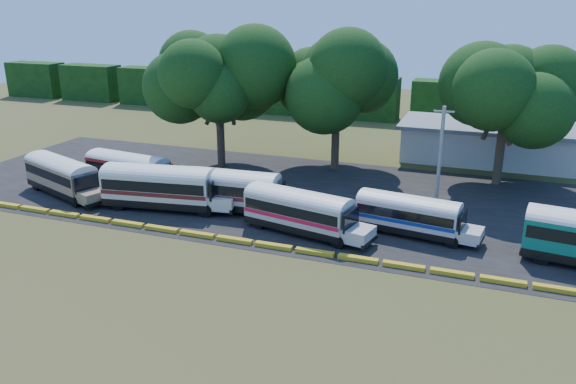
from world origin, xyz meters
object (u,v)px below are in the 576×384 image
(bus_cream_west, at_px, (162,185))
(tree_west, at_px, (218,74))
(bus_beige, at_px, (62,174))
(bus_red, at_px, (130,169))
(bus_white_red, at_px, (301,209))

(bus_cream_west, distance_m, tree_west, 15.14)
(bus_cream_west, height_order, tree_west, tree_west)
(bus_beige, bearing_deg, bus_red, 60.40)
(bus_beige, xyz_separation_m, bus_cream_west, (10.14, -0.04, 0.17))
(tree_west, bearing_deg, bus_red, -115.28)
(bus_beige, distance_m, bus_red, 5.74)
(bus_red, relative_size, bus_cream_west, 0.88)
(bus_white_red, distance_m, tree_west, 21.00)
(bus_cream_west, bearing_deg, bus_white_red, -12.74)
(bus_beige, height_order, bus_white_red, bus_beige)
(bus_beige, xyz_separation_m, tree_west, (8.91, 13.15, 7.51))
(bus_beige, relative_size, bus_white_red, 1.01)
(bus_red, bearing_deg, bus_white_red, -6.93)
(bus_white_red, height_order, tree_west, tree_west)
(bus_cream_west, relative_size, bus_white_red, 1.12)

